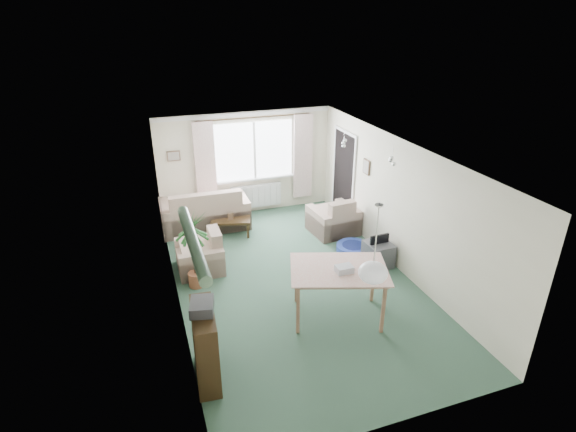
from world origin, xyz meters
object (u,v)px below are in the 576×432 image
object	(u,v)px
armchair_corner	(333,215)
houseplant	(194,251)
bookshelf	(205,345)
sofa	(204,207)
armchair_left	(199,251)
coffee_table	(231,227)
tv_cube	(378,254)
pet_bed	(353,248)
dining_table	(338,293)

from	to	relation	value
armchair_corner	houseplant	bearing A→B (deg)	14.69
bookshelf	houseplant	distance (m)	2.24
sofa	houseplant	xyz separation A→B (m)	(-0.55, -2.32, 0.23)
armchair_left	houseplant	size ratio (longest dim) A/B	0.61
armchair_corner	coffee_table	bearing A→B (deg)	-21.21
armchair_corner	tv_cube	world-z (taller)	armchair_corner
coffee_table	pet_bed	bearing A→B (deg)	-35.23
bookshelf	tv_cube	xyz separation A→B (m)	(3.54, 1.82, -0.29)
dining_table	tv_cube	xyz separation A→B (m)	(1.39, 1.18, -0.19)
sofa	tv_cube	distance (m)	3.92
sofa	armchair_left	size ratio (longest dim) A/B	2.21
coffee_table	tv_cube	world-z (taller)	tv_cube
houseplant	tv_cube	bearing A→B (deg)	-6.94
coffee_table	houseplant	distance (m)	2.08
armchair_corner	dining_table	size ratio (longest dim) A/B	0.68
armchair_left	tv_cube	distance (m)	3.34
sofa	coffee_table	world-z (taller)	sofa
armchair_left	coffee_table	xyz separation A→B (m)	(0.86, 1.21, -0.19)
sofa	bookshelf	world-z (taller)	bookshelf
armchair_corner	bookshelf	size ratio (longest dim) A/B	0.89
sofa	tv_cube	bearing A→B (deg)	136.59
sofa	armchair_left	distance (m)	1.84
dining_table	armchair_left	bearing A→B (deg)	130.37
houseplant	pet_bed	xyz separation A→B (m)	(3.15, 0.23, -0.63)
coffee_table	dining_table	world-z (taller)	dining_table
armchair_left	coffee_table	size ratio (longest dim) A/B	1.03
coffee_table	pet_bed	world-z (taller)	coffee_table
armchair_left	bookshelf	bearing A→B (deg)	-6.60
pet_bed	tv_cube	bearing A→B (deg)	-72.90
tv_cube	sofa	bearing A→B (deg)	132.62
armchair_corner	coffee_table	world-z (taller)	armchair_corner
sofa	bookshelf	xyz separation A→B (m)	(-0.74, -4.55, 0.05)
coffee_table	houseplant	xyz separation A→B (m)	(-1.01, -1.74, 0.51)
armchair_corner	tv_cube	xyz separation A→B (m)	(0.22, -1.56, -0.18)
bookshelf	tv_cube	world-z (taller)	bookshelf
armchair_left	dining_table	world-z (taller)	dining_table
armchair_corner	dining_table	xyz separation A→B (m)	(-1.17, -2.74, 0.01)
coffee_table	bookshelf	distance (m)	4.16
armchair_left	coffee_table	distance (m)	1.50
tv_cube	dining_table	bearing A→B (deg)	-142.81
armchair_left	dining_table	xyz separation A→B (m)	(1.81, -2.12, 0.04)
coffee_table	armchair_corner	bearing A→B (deg)	-15.74
dining_table	armchair_corner	bearing A→B (deg)	66.87
sofa	pet_bed	bearing A→B (deg)	142.06
armchair_left	coffee_table	bearing A→B (deg)	145.16
bookshelf	pet_bed	bearing A→B (deg)	41.10
bookshelf	pet_bed	size ratio (longest dim) A/B	1.56
armchair_left	armchair_corner	bearing A→B (deg)	102.10
sofa	armchair_corner	bearing A→B (deg)	156.34
bookshelf	dining_table	bearing A→B (deg)	21.31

